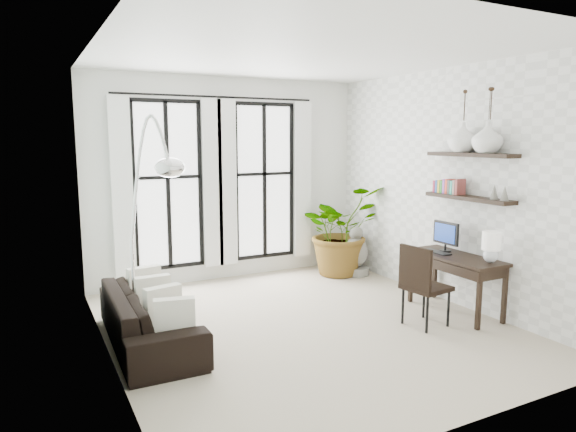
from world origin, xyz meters
TOP-DOWN VIEW (x-y plane):
  - floor at (0.00, 0.00)m, footprint 5.00×5.00m
  - ceiling at (0.00, 0.00)m, footprint 5.00×5.00m
  - wall_left at (-2.25, 0.00)m, footprint 0.00×5.00m
  - wall_right at (2.25, 0.00)m, footprint 0.00×5.00m
  - wall_back at (0.00, 2.50)m, footprint 4.50×0.00m
  - windows at (-0.20, 2.43)m, footprint 3.26×0.13m
  - wall_shelves at (2.11, -0.45)m, footprint 0.25×1.30m
  - sofa at (-1.80, 0.31)m, footprint 0.85×2.08m
  - throw_pillows at (-1.70, 0.31)m, footprint 0.40×1.52m
  - plant at (1.70, 1.83)m, footprint 1.50×1.35m
  - desk at (1.95, -0.54)m, footprint 0.55×1.29m
  - desk_chair at (1.21, -0.68)m, footprint 0.53×0.53m
  - arc_lamp at (-1.69, 0.48)m, footprint 0.76×0.59m
  - buddha at (1.89, 1.66)m, footprint 0.45×0.45m
  - vase_a at (2.11, -0.74)m, footprint 0.37×0.37m
  - vase_b at (2.11, -0.34)m, footprint 0.37×0.37m

SIDE VIEW (x-z plane):
  - floor at x=0.00m, z-range 0.00..0.00m
  - sofa at x=-1.80m, z-range 0.00..0.60m
  - buddha at x=1.89m, z-range -0.06..0.75m
  - throw_pillows at x=-1.70m, z-range 0.30..0.70m
  - desk_chair at x=1.21m, z-range 0.07..1.07m
  - desk at x=1.95m, z-range 0.14..1.29m
  - plant at x=1.70m, z-range 0.00..1.49m
  - windows at x=-0.20m, z-range 0.24..2.88m
  - wall_left at x=-2.25m, z-range -0.90..4.10m
  - wall_right at x=2.25m, z-range -0.90..4.10m
  - wall_back at x=0.00m, z-range -0.65..3.85m
  - wall_shelves at x=2.11m, z-range 1.43..2.03m
  - arc_lamp at x=-1.69m, z-range 0.54..3.06m
  - vase_a at x=2.11m, z-range 2.07..2.46m
  - vase_b at x=2.11m, z-range 2.07..2.46m
  - ceiling at x=0.00m, z-range 3.20..3.20m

